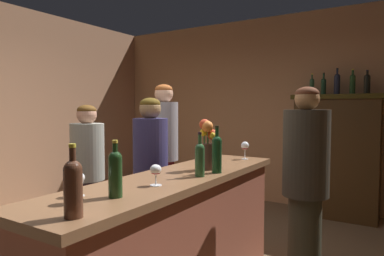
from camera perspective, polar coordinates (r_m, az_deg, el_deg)
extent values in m
cube|color=tan|center=(5.56, 11.66, 2.87)|extent=(5.32, 0.12, 2.83)
cube|color=brown|center=(2.56, -2.87, -19.33)|extent=(0.50, 2.18, 0.94)
cube|color=brown|center=(2.41, -2.91, -8.43)|extent=(0.57, 2.27, 0.05)
cube|color=#37240F|center=(5.00, 22.61, -4.29)|extent=(1.04, 0.40, 1.63)
cube|color=#342B09|center=(4.96, 22.82, 4.73)|extent=(1.12, 0.46, 0.06)
cylinder|color=#4B2C1D|center=(1.58, -18.90, -10.15)|extent=(0.08, 0.08, 0.21)
sphere|color=#4B2C1D|center=(1.56, -18.98, -6.47)|extent=(0.08, 0.08, 0.08)
cylinder|color=#4B2C1D|center=(1.56, -19.01, -4.76)|extent=(0.03, 0.03, 0.09)
cylinder|color=gold|center=(1.55, -19.05, -2.75)|extent=(0.03, 0.03, 0.02)
cylinder|color=#193517|center=(1.87, -12.47, -7.96)|extent=(0.07, 0.07, 0.21)
sphere|color=#193517|center=(1.85, -12.51, -4.83)|extent=(0.07, 0.07, 0.07)
cylinder|color=#193517|center=(1.85, -12.52, -3.64)|extent=(0.03, 0.03, 0.08)
cylinder|color=gold|center=(1.84, -12.54, -2.19)|extent=(0.03, 0.03, 0.02)
cylinder|color=#14371B|center=(2.50, 4.09, -4.75)|extent=(0.07, 0.07, 0.23)
sphere|color=#14371B|center=(2.49, 4.10, -2.13)|extent=(0.07, 0.07, 0.07)
cylinder|color=#14371B|center=(2.49, 4.11, -1.05)|extent=(0.03, 0.03, 0.09)
cylinder|color=black|center=(2.48, 4.11, 0.21)|extent=(0.03, 0.03, 0.02)
cylinder|color=#264C29|center=(2.37, 1.29, -5.68)|extent=(0.07, 0.07, 0.19)
sphere|color=#264C29|center=(2.35, 1.29, -3.36)|extent=(0.07, 0.07, 0.07)
cylinder|color=#264C29|center=(2.35, 1.29, -2.22)|extent=(0.02, 0.02, 0.09)
cylinder|color=black|center=(2.34, 1.29, -0.87)|extent=(0.03, 0.03, 0.02)
cylinder|color=white|center=(2.12, -5.96, -9.33)|extent=(0.07, 0.07, 0.00)
cylinder|color=white|center=(2.12, -5.96, -8.45)|extent=(0.01, 0.01, 0.06)
ellipsoid|color=white|center=(2.11, -5.97, -6.79)|extent=(0.07, 0.07, 0.06)
ellipsoid|color=maroon|center=(2.11, -5.97, -7.26)|extent=(0.06, 0.06, 0.02)
cylinder|color=white|center=(1.84, -18.59, -11.53)|extent=(0.06, 0.06, 0.00)
cylinder|color=white|center=(1.83, -18.61, -10.45)|extent=(0.01, 0.01, 0.07)
ellipsoid|color=white|center=(1.81, -18.65, -8.43)|extent=(0.08, 0.08, 0.07)
cylinder|color=white|center=(1.96, -18.05, -10.53)|extent=(0.06, 0.06, 0.00)
cylinder|color=white|center=(1.96, -18.07, -9.53)|extent=(0.01, 0.01, 0.07)
ellipsoid|color=white|center=(1.94, -18.10, -7.75)|extent=(0.06, 0.06, 0.06)
cylinder|color=white|center=(3.20, 8.67, -5.05)|extent=(0.06, 0.06, 0.00)
cylinder|color=white|center=(3.20, 8.68, -4.26)|extent=(0.01, 0.01, 0.08)
ellipsoid|color=white|center=(3.19, 8.69, -2.86)|extent=(0.07, 0.07, 0.07)
ellipsoid|color=maroon|center=(3.19, 8.69, -3.23)|extent=(0.06, 0.06, 0.03)
cylinder|color=#462A21|center=(2.63, 2.54, -4.71)|extent=(0.11, 0.11, 0.20)
cylinder|color=#38602D|center=(2.60, 3.39, -2.79)|extent=(0.01, 0.01, 0.14)
sphere|color=gold|center=(2.60, 3.40, -1.24)|extent=(0.05, 0.05, 0.05)
cylinder|color=#38602D|center=(2.63, 3.41, -2.69)|extent=(0.01, 0.01, 0.15)
sphere|color=#D7431E|center=(2.63, 3.41, -1.11)|extent=(0.08, 0.08, 0.08)
cylinder|color=#38602D|center=(2.64, 2.67, -2.42)|extent=(0.01, 0.01, 0.17)
sphere|color=#CE4038|center=(2.64, 2.68, -0.60)|extent=(0.05, 0.05, 0.05)
cylinder|color=#38602D|center=(2.64, 1.97, -2.49)|extent=(0.01, 0.01, 0.16)
sphere|color=yellow|center=(2.63, 1.98, -0.73)|extent=(0.06, 0.06, 0.06)
cylinder|color=#38602D|center=(2.61, 2.10, -1.87)|extent=(0.01, 0.01, 0.22)
sphere|color=red|center=(2.60, 2.10, 0.60)|extent=(0.08, 0.08, 0.08)
cylinder|color=#38602D|center=(2.59, 2.54, -2.07)|extent=(0.01, 0.01, 0.21)
sphere|color=orange|center=(2.58, 2.55, 0.25)|extent=(0.09, 0.09, 0.09)
cylinder|color=white|center=(3.19, 3.01, -4.96)|extent=(0.16, 0.16, 0.01)
cylinder|color=#2B5030|center=(5.03, 19.07, 6.23)|extent=(0.06, 0.06, 0.19)
sphere|color=#2B5030|center=(5.04, 19.09, 7.34)|extent=(0.06, 0.06, 0.06)
cylinder|color=#2B5030|center=(5.04, 19.10, 7.81)|extent=(0.02, 0.02, 0.08)
cylinder|color=gold|center=(5.04, 19.11, 8.37)|extent=(0.02, 0.02, 0.02)
cylinder|color=#183823|center=(5.00, 20.75, 6.18)|extent=(0.07, 0.07, 0.19)
sphere|color=#183823|center=(5.00, 20.78, 7.24)|extent=(0.07, 0.07, 0.07)
cylinder|color=#183823|center=(5.01, 20.79, 7.77)|extent=(0.02, 0.02, 0.09)
cylinder|color=black|center=(5.01, 20.80, 8.38)|extent=(0.03, 0.03, 0.02)
cylinder|color=#1E2132|center=(4.97, 22.69, 6.43)|extent=(0.08, 0.08, 0.23)
sphere|color=#1E2132|center=(4.98, 22.72, 7.77)|extent=(0.08, 0.08, 0.08)
cylinder|color=#1E2132|center=(4.98, 22.73, 8.32)|extent=(0.03, 0.03, 0.09)
cylinder|color=black|center=(4.99, 22.74, 8.95)|extent=(0.03, 0.03, 0.02)
cylinder|color=#1C3A1A|center=(4.94, 24.83, 6.31)|extent=(0.07, 0.07, 0.22)
sphere|color=#1C3A1A|center=(4.95, 24.87, 7.58)|extent=(0.07, 0.07, 0.07)
cylinder|color=#1C3A1A|center=(4.95, 24.88, 8.09)|extent=(0.03, 0.03, 0.09)
cylinder|color=gold|center=(4.96, 24.89, 8.70)|extent=(0.03, 0.03, 0.02)
cylinder|color=black|center=(4.92, 26.78, 6.22)|extent=(0.08, 0.08, 0.21)
sphere|color=black|center=(4.93, 26.81, 7.45)|extent=(0.08, 0.08, 0.08)
cylinder|color=black|center=(4.93, 26.82, 7.87)|extent=(0.03, 0.03, 0.07)
cylinder|color=black|center=(4.94, 26.83, 8.39)|extent=(0.03, 0.03, 0.02)
cylinder|color=#312337|center=(3.63, -16.62, -14.03)|extent=(0.23, 0.23, 0.76)
cylinder|color=gray|center=(3.50, -16.80, -3.75)|extent=(0.32, 0.32, 0.55)
sphere|color=tan|center=(3.47, -16.90, 2.12)|extent=(0.19, 0.19, 0.19)
ellipsoid|color=#563512|center=(3.47, -16.91, 2.82)|extent=(0.18, 0.18, 0.10)
cylinder|color=maroon|center=(4.03, -4.57, -11.39)|extent=(0.23, 0.23, 0.87)
cylinder|color=gray|center=(3.90, -4.62, -0.53)|extent=(0.32, 0.32, 0.65)
sphere|color=#E2A883|center=(3.90, -4.65, 5.64)|extent=(0.21, 0.21, 0.21)
ellipsoid|color=#9D4F20|center=(3.90, -4.66, 6.33)|extent=(0.20, 0.20, 0.11)
cylinder|color=#B8AD9A|center=(3.42, -6.75, -14.93)|extent=(0.23, 0.23, 0.78)
cylinder|color=#2D2952|center=(3.27, -6.83, -3.54)|extent=(0.33, 0.33, 0.58)
sphere|color=olive|center=(3.24, -6.88, 3.18)|extent=(0.20, 0.20, 0.20)
ellipsoid|color=#4F3A10|center=(3.24, -6.88, 3.98)|extent=(0.19, 0.19, 0.11)
cylinder|color=#313124|center=(2.85, 17.92, -18.47)|extent=(0.24, 0.24, 0.81)
cylinder|color=#312D24|center=(2.67, 18.20, -3.91)|extent=(0.33, 0.33, 0.63)
sphere|color=#9D6B41|center=(2.65, 18.36, 4.57)|extent=(0.18, 0.18, 0.18)
ellipsoid|color=#572C1A|center=(2.65, 18.37, 5.42)|extent=(0.17, 0.17, 0.10)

